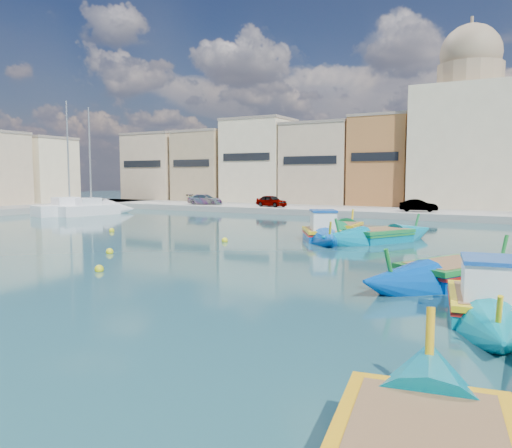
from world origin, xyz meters
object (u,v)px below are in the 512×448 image
Objects in this scene: luzzu_blue_cabin at (322,235)px; yacht_north at (104,210)px; luzzu_turquoise_cabin at (485,305)px; luzzu_green at (342,230)px; yacht_midnorth at (83,210)px; luzzu_cyan_mid at (379,237)px; luzzu_blue_south at (452,275)px; church_block at (468,131)px.

yacht_north is at bearing 162.01° from luzzu_blue_cabin.
luzzu_turquoise_cabin is 42.15m from yacht_north.
luzzu_green is 0.69× the size of yacht_midnorth.
luzzu_cyan_mid is (-6.62, 13.98, -0.04)m from luzzu_turquoise_cabin.
luzzu_green is at bearing -7.75° from yacht_midnorth.
luzzu_cyan_mid is at bearing 117.95° from luzzu_blue_south.
luzzu_blue_south is (-1.40, 4.15, -0.04)m from luzzu_turquoise_cabin.
luzzu_green is at bearing 140.53° from luzzu_cyan_mid.
yacht_midnorth is (-37.79, 20.36, 0.15)m from luzzu_turquoise_cabin.
yacht_midnorth is (-1.56, -1.20, 0.03)m from yacht_north.
luzzu_blue_cabin is at bearing 126.95° from luzzu_turquoise_cabin.
yacht_midnorth is at bearing 165.21° from luzzu_blue_cabin.
luzzu_green is (-9.73, 16.55, -0.04)m from luzzu_turquoise_cabin.
luzzu_turquoise_cabin is 19.20m from luzzu_green.
luzzu_blue_south is 38.93m from yacht_north.
luzzu_blue_cabin reaches higher than luzzu_cyan_mid.
church_block is 2.11× the size of luzzu_blue_south.
church_block is 37.72m from yacht_north.
luzzu_green is 0.73× the size of yacht_north.
luzzu_turquoise_cabin is 16.22m from luzzu_blue_cabin.
luzzu_green is at bearing -10.72° from yacht_north.
yacht_midnorth is at bearing -147.59° from church_block.
yacht_north is at bearing 149.24° from luzzu_turquoise_cabin.
yacht_north is (-36.22, 21.56, 0.13)m from luzzu_turquoise_cabin.
luzzu_blue_cabin is 3.29m from luzzu_cyan_mid.
luzzu_turquoise_cabin is 0.74× the size of yacht_north.
luzzu_turquoise_cabin is at bearing -30.76° from yacht_north.
luzzu_blue_cabin is at bearing -99.54° from church_block.
luzzu_green is (0.02, 3.58, -0.07)m from luzzu_blue_cabin.
luzzu_blue_cabin is 29.00m from yacht_midnorth.
church_block is 2.31× the size of luzzu_turquoise_cabin.
luzzu_green is 26.96m from yacht_north.
luzzu_turquoise_cabin is 15.47m from luzzu_cyan_mid.
luzzu_blue_cabin is at bearing -161.91° from luzzu_cyan_mid.
church_block is 26.37m from luzzu_green.
luzzu_cyan_mid is 1.08× the size of luzzu_green.
luzzu_cyan_mid is 0.97× the size of luzzu_blue_south.
church_block is 29.73m from luzzu_blue_cabin.
yacht_north is (-31.22, -19.62, -7.97)m from church_block.
luzzu_blue_south is at bearing 108.67° from luzzu_turquoise_cabin.
luzzu_blue_cabin reaches higher than luzzu_turquoise_cabin.
church_block reaches higher than luzzu_blue_cabin.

